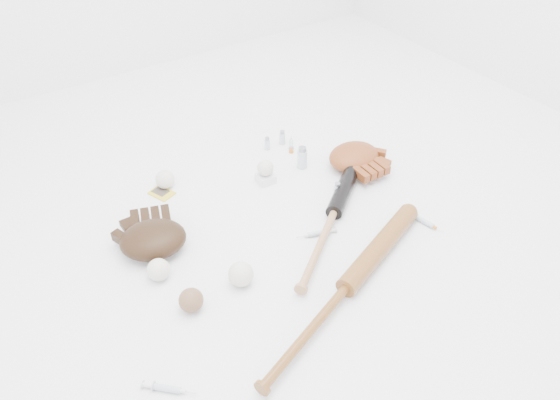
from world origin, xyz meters
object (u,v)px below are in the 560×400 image
glove_dark (153,239)px  bat_dark (334,212)px  bat_wood (347,287)px  pedestal (266,178)px

glove_dark → bat_dark: bearing=-0.1°
bat_dark → bat_wood: size_ratio=0.91×
bat_dark → pedestal: size_ratio=13.02×
bat_dark → pedestal: bearing=68.7°
bat_dark → bat_wood: 0.37m
bat_dark → glove_dark: 0.66m
bat_dark → bat_wood: bat_wood is taller
bat_wood → pedestal: 0.65m
bat_wood → bat_dark: bearing=37.5°
bat_wood → pedestal: size_ratio=14.28×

